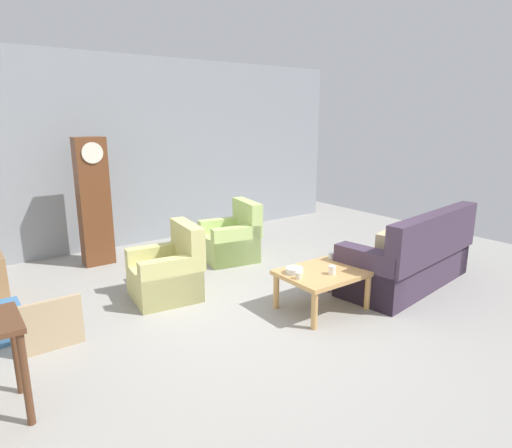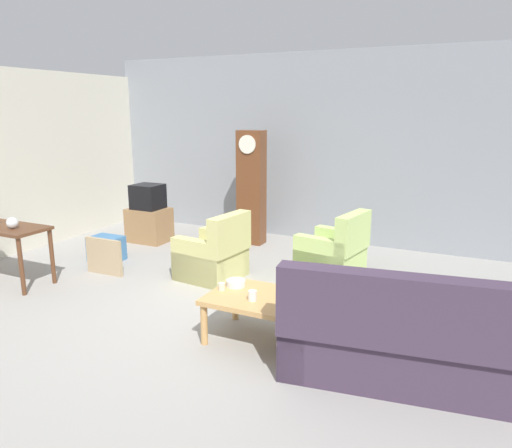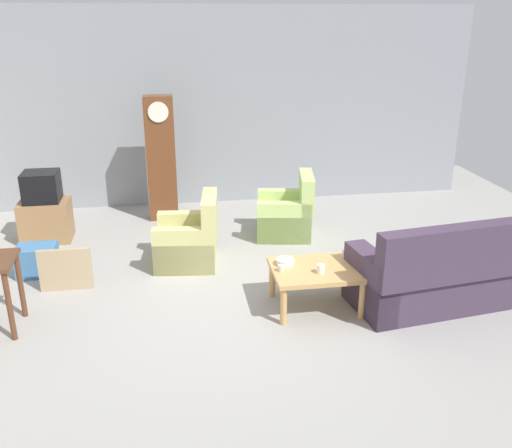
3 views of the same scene
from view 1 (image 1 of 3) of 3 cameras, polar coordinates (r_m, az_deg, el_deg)
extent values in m
plane|color=#999691|center=(5.20, 0.78, -11.14)|extent=(10.40, 10.40, 0.00)
cube|color=gray|center=(7.92, -15.12, 9.06)|extent=(8.40, 0.16, 3.20)
cube|color=#423347|center=(6.22, 18.92, -5.48)|extent=(2.20, 1.12, 0.44)
cube|color=#423347|center=(5.92, 22.38, -1.47)|extent=(2.11, 0.49, 0.60)
cube|color=#423347|center=(6.99, 22.54, -2.65)|extent=(0.35, 0.87, 0.68)
cube|color=#423347|center=(5.41, 14.40, -6.71)|extent=(0.35, 0.87, 0.68)
cube|color=#9E8966|center=(6.54, 20.76, -1.03)|extent=(0.37, 0.17, 0.36)
cube|color=#C6B284|center=(5.71, 16.55, -2.78)|extent=(0.38, 0.21, 0.36)
cube|color=#CCC67A|center=(5.57, -11.91, -7.50)|extent=(0.84, 0.84, 0.40)
cube|color=#CCC67A|center=(5.52, -8.98, -2.52)|extent=(0.27, 0.78, 0.52)
cube|color=#CCC67A|center=(5.80, -12.86, -5.60)|extent=(0.77, 0.25, 0.60)
cube|color=#CCC67A|center=(5.26, -10.96, -7.56)|extent=(0.77, 0.25, 0.60)
cube|color=#BCD77B|center=(6.87, -3.58, -3.08)|extent=(0.88, 0.88, 0.40)
cube|color=#BCD77B|center=(6.88, -1.17, 0.93)|extent=(0.31, 0.78, 0.52)
cube|color=#BCD77B|center=(7.11, -4.52, -1.67)|extent=(0.78, 0.29, 0.60)
cube|color=#BCD77B|center=(6.58, -2.60, -2.93)|extent=(0.78, 0.29, 0.60)
cube|color=tan|center=(5.12, 8.71, -6.37)|extent=(0.96, 0.76, 0.05)
cylinder|color=tan|center=(4.73, 7.66, -11.20)|extent=(0.07, 0.07, 0.42)
cylinder|color=tan|center=(5.30, 14.41, -8.66)|extent=(0.07, 0.07, 0.42)
cylinder|color=tan|center=(5.17, 2.67, -8.81)|extent=(0.07, 0.07, 0.42)
cylinder|color=tan|center=(5.70, 9.40, -6.77)|extent=(0.07, 0.07, 0.42)
cylinder|color=#56331E|center=(3.70, -27.93, -17.56)|extent=(0.06, 0.06, 0.74)
cylinder|color=#56331E|center=(4.12, -28.94, -14.43)|extent=(0.06, 0.06, 0.74)
cube|color=brown|center=(6.94, -20.48, 2.70)|extent=(0.44, 0.28, 1.92)
cylinder|color=silver|center=(6.70, -20.66, 8.72)|extent=(0.30, 0.02, 0.30)
cube|color=tan|center=(4.71, -25.37, -11.93)|extent=(0.60, 0.05, 0.51)
cylinder|color=white|center=(5.02, 9.94, -5.96)|extent=(0.08, 0.08, 0.10)
cylinder|color=silver|center=(5.55, 9.84, -4.14)|extent=(0.07, 0.07, 0.07)
cylinder|color=beige|center=(4.83, 5.60, -6.75)|extent=(0.07, 0.07, 0.07)
cylinder|color=white|center=(5.00, 5.05, -6.08)|extent=(0.20, 0.20, 0.07)
camera|label=2|loc=(5.35, 61.61, 7.31)|focal=33.74mm
camera|label=3|loc=(2.86, 103.93, 14.21)|focal=39.45mm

